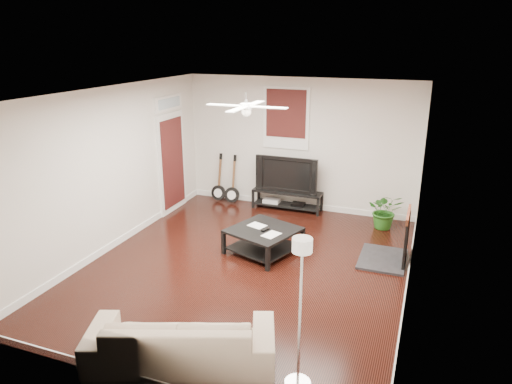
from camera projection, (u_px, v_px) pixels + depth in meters
room at (247, 184)px, 7.25m from camera, size 5.01×6.01×2.81m
brick_accent at (419, 183)px, 7.30m from camera, size 0.02×2.20×2.80m
fireplace at (394, 236)px, 7.69m from camera, size 0.80×1.10×0.92m
window_back at (286, 118)px, 9.81m from camera, size 1.00×0.06×1.30m
door_left at (172, 153)px, 9.81m from camera, size 0.08×1.00×2.50m
tv_stand at (287, 200)px, 10.15m from camera, size 1.50×0.40×0.42m
tv at (288, 173)px, 9.98m from camera, size 1.34×0.18×0.77m
coffee_table at (263, 241)px, 8.11m from camera, size 1.32×1.32×0.44m
sofa at (181, 338)px, 5.32m from camera, size 2.27×1.50×0.62m
floor_lamp at (300, 315)px, 4.79m from camera, size 0.36×0.36×1.73m
potted_plant at (385, 211)px, 9.10m from camera, size 0.74×0.67×0.73m
guitar_left at (218, 178)px, 10.56m from camera, size 0.34×0.24×1.10m
guitar_right at (232, 180)px, 10.42m from camera, size 0.36×0.28×1.10m
ceiling_fan at (246, 106)px, 6.87m from camera, size 1.24×1.24×0.32m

